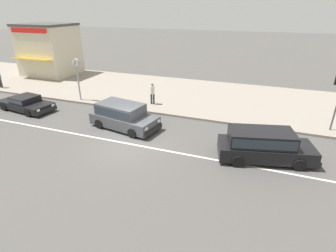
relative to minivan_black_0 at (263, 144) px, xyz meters
name	(u,v)px	position (x,y,z in m)	size (l,w,h in m)	color
ground_plane	(127,143)	(-7.18, -0.90, -0.84)	(160.00, 160.00, 0.00)	#4C4947
lane_centre_stripe	(127,143)	(-7.18, -0.90, -0.84)	(50.40, 0.14, 0.01)	silver
kerb_strip	(180,94)	(-7.18, 8.73, -0.77)	(68.00, 10.00, 0.15)	gray
minivan_black_0	(263,144)	(0.00, 0.00, 0.00)	(4.96, 2.83, 1.56)	black
minivan_dark_grey_2	(123,115)	(-8.43, 0.99, 0.00)	(4.60, 2.61, 1.56)	#47494F
sedan_black_3	(26,103)	(-16.74, 1.22, -0.31)	(4.57, 2.28, 1.06)	black
street_clock	(77,70)	(-14.18, 4.24, 1.75)	(0.63, 0.22, 3.29)	#9E9EA3
pedestrian_near_clock	(152,92)	(-8.28, 5.32, 0.27)	(0.34, 0.34, 1.65)	#333338
shopfront_mid_block	(49,49)	(-22.78, 10.68, 1.97)	(5.37, 5.29, 5.32)	beige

